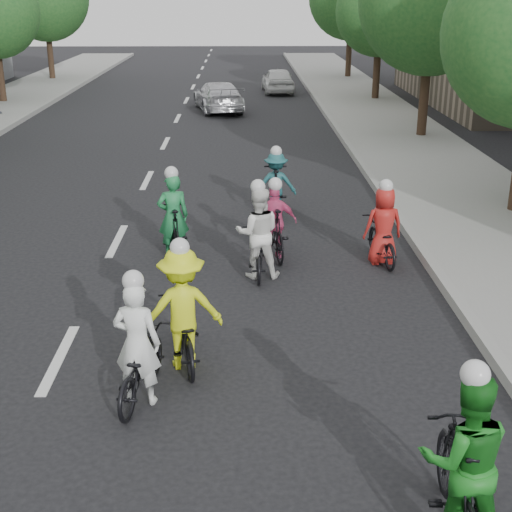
{
  "coord_description": "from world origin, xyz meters",
  "views": [
    {
      "loc": [
        2.58,
        -8.87,
        4.83
      ],
      "look_at": [
        2.79,
        1.38,
        1.0
      ],
      "focal_mm": 50.0,
      "sensor_mm": 36.0,
      "label": 1
    }
  ],
  "objects_px": {
    "cyclist_1": "(461,471)",
    "cyclist_4": "(382,234)",
    "cyclist_3": "(275,227)",
    "cyclist_7": "(276,187)",
    "cyclist_5": "(174,225)",
    "cyclist_2": "(183,318)",
    "cyclist_0": "(139,358)",
    "follow_car_lead": "(218,96)",
    "cyclist_6": "(258,241)",
    "follow_car_trail": "(278,80)"
  },
  "relations": [
    {
      "from": "cyclist_1",
      "to": "cyclist_4",
      "type": "xyz_separation_m",
      "value": [
        0.63,
        7.2,
        -0.15
      ]
    },
    {
      "from": "cyclist_3",
      "to": "cyclist_4",
      "type": "distance_m",
      "value": 2.03
    },
    {
      "from": "cyclist_7",
      "to": "cyclist_5",
      "type": "bearing_deg",
      "value": 53.94
    },
    {
      "from": "cyclist_4",
      "to": "cyclist_7",
      "type": "bearing_deg",
      "value": -66.58
    },
    {
      "from": "cyclist_2",
      "to": "cyclist_4",
      "type": "xyz_separation_m",
      "value": [
        3.43,
        3.86,
        -0.12
      ]
    },
    {
      "from": "cyclist_2",
      "to": "cyclist_4",
      "type": "height_order",
      "value": "cyclist_2"
    },
    {
      "from": "cyclist_0",
      "to": "cyclist_2",
      "type": "relative_size",
      "value": 0.95
    },
    {
      "from": "cyclist_3",
      "to": "cyclist_5",
      "type": "height_order",
      "value": "cyclist_5"
    },
    {
      "from": "cyclist_3",
      "to": "follow_car_lead",
      "type": "xyz_separation_m",
      "value": [
        -1.6,
        17.85,
        0.02
      ]
    },
    {
      "from": "cyclist_1",
      "to": "cyclist_2",
      "type": "distance_m",
      "value": 4.36
    },
    {
      "from": "cyclist_1",
      "to": "cyclist_4",
      "type": "relative_size",
      "value": 1.15
    },
    {
      "from": "cyclist_1",
      "to": "cyclist_6",
      "type": "relative_size",
      "value": 1.05
    },
    {
      "from": "cyclist_0",
      "to": "cyclist_7",
      "type": "height_order",
      "value": "cyclist_0"
    },
    {
      "from": "cyclist_4",
      "to": "follow_car_lead",
      "type": "height_order",
      "value": "cyclist_4"
    },
    {
      "from": "cyclist_1",
      "to": "cyclist_5",
      "type": "xyz_separation_m",
      "value": [
        -3.3,
        7.63,
        -0.09
      ]
    },
    {
      "from": "cyclist_2",
      "to": "cyclist_7",
      "type": "bearing_deg",
      "value": -114.36
    },
    {
      "from": "cyclist_1",
      "to": "follow_car_lead",
      "type": "bearing_deg",
      "value": -79.05
    },
    {
      "from": "cyclist_2",
      "to": "cyclist_3",
      "type": "bearing_deg",
      "value": -120.53
    },
    {
      "from": "cyclist_4",
      "to": "cyclist_0",
      "type": "bearing_deg",
      "value": 43.45
    },
    {
      "from": "cyclist_2",
      "to": "follow_car_lead",
      "type": "distance_m",
      "value": 22.04
    },
    {
      "from": "cyclist_0",
      "to": "cyclist_2",
      "type": "xyz_separation_m",
      "value": [
        0.48,
        0.88,
        0.12
      ]
    },
    {
      "from": "cyclist_1",
      "to": "cyclist_2",
      "type": "relative_size",
      "value": 1.02
    },
    {
      "from": "cyclist_2",
      "to": "cyclist_6",
      "type": "relative_size",
      "value": 1.03
    },
    {
      "from": "cyclist_6",
      "to": "cyclist_7",
      "type": "height_order",
      "value": "cyclist_6"
    },
    {
      "from": "cyclist_3",
      "to": "cyclist_6",
      "type": "xyz_separation_m",
      "value": [
        -0.34,
        -0.96,
        0.06
      ]
    },
    {
      "from": "cyclist_1",
      "to": "cyclist_6",
      "type": "height_order",
      "value": "cyclist_1"
    },
    {
      "from": "cyclist_2",
      "to": "follow_car_lead",
      "type": "height_order",
      "value": "cyclist_2"
    },
    {
      "from": "cyclist_5",
      "to": "follow_car_lead",
      "type": "distance_m",
      "value": 17.76
    },
    {
      "from": "cyclist_7",
      "to": "follow_car_trail",
      "type": "xyz_separation_m",
      "value": [
        1.08,
        20.84,
        -0.01
      ]
    },
    {
      "from": "cyclist_0",
      "to": "follow_car_lead",
      "type": "bearing_deg",
      "value": -80.07
    },
    {
      "from": "cyclist_0",
      "to": "cyclist_7",
      "type": "bearing_deg",
      "value": -93.9
    },
    {
      "from": "cyclist_4",
      "to": "cyclist_1",
      "type": "bearing_deg",
      "value": 77.99
    },
    {
      "from": "cyclist_1",
      "to": "cyclist_3",
      "type": "distance_m",
      "value": 7.66
    },
    {
      "from": "cyclist_2",
      "to": "cyclist_7",
      "type": "xyz_separation_m",
      "value": [
        1.58,
        7.01,
        -0.06
      ]
    },
    {
      "from": "cyclist_6",
      "to": "cyclist_7",
      "type": "xyz_separation_m",
      "value": [
        0.49,
        3.79,
        -0.02
      ]
    },
    {
      "from": "cyclist_3",
      "to": "cyclist_5",
      "type": "bearing_deg",
      "value": -10.9
    },
    {
      "from": "cyclist_3",
      "to": "follow_car_trail",
      "type": "height_order",
      "value": "cyclist_3"
    },
    {
      "from": "cyclist_5",
      "to": "cyclist_2",
      "type": "bearing_deg",
      "value": 85.0
    },
    {
      "from": "cyclist_0",
      "to": "follow_car_lead",
      "type": "distance_m",
      "value": 22.92
    },
    {
      "from": "cyclist_2",
      "to": "cyclist_1",
      "type": "bearing_deg",
      "value": 118.25
    },
    {
      "from": "cyclist_5",
      "to": "cyclist_7",
      "type": "xyz_separation_m",
      "value": [
        2.08,
        2.73,
        0.01
      ]
    },
    {
      "from": "cyclist_7",
      "to": "follow_car_lead",
      "type": "height_order",
      "value": "cyclist_7"
    },
    {
      "from": "follow_car_lead",
      "to": "follow_car_trail",
      "type": "distance_m",
      "value": 6.47
    },
    {
      "from": "cyclist_4",
      "to": "cyclist_6",
      "type": "relative_size",
      "value": 0.91
    },
    {
      "from": "cyclist_3",
      "to": "follow_car_lead",
      "type": "height_order",
      "value": "cyclist_3"
    },
    {
      "from": "cyclist_1",
      "to": "cyclist_2",
      "type": "bearing_deg",
      "value": -45.79
    },
    {
      "from": "cyclist_2",
      "to": "cyclist_7",
      "type": "height_order",
      "value": "cyclist_2"
    },
    {
      "from": "cyclist_4",
      "to": "cyclist_6",
      "type": "height_order",
      "value": "cyclist_6"
    },
    {
      "from": "follow_car_trail",
      "to": "cyclist_3",
      "type": "bearing_deg",
      "value": 84.46
    },
    {
      "from": "cyclist_4",
      "to": "follow_car_trail",
      "type": "bearing_deg",
      "value": -95.13
    }
  ]
}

